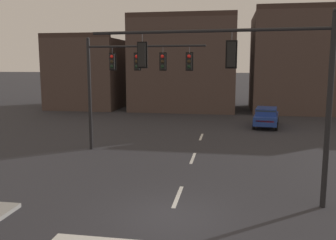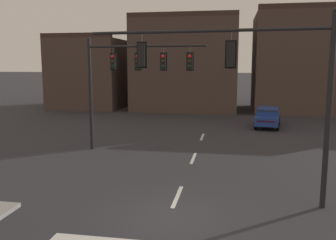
% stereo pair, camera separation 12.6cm
% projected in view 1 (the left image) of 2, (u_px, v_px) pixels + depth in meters
% --- Properties ---
extents(ground_plane, '(400.00, 400.00, 0.00)m').
position_uv_depth(ground_plane, '(170.00, 217.00, 12.46)').
color(ground_plane, '#2B2B30').
extents(lane_centreline, '(0.16, 26.40, 0.01)m').
position_uv_depth(lane_centreline, '(178.00, 196.00, 14.41)').
color(lane_centreline, silver).
rests_on(lane_centreline, ground).
extents(signal_mast_near_side, '(8.99, 0.99, 7.02)m').
position_uv_depth(signal_mast_near_side, '(253.00, 75.00, 13.31)').
color(signal_mast_near_side, black).
rests_on(signal_mast_near_side, ground).
extents(signal_mast_far_side, '(7.02, 0.71, 6.70)m').
position_uv_depth(signal_mast_far_side, '(128.00, 71.00, 21.12)').
color(signal_mast_far_side, black).
rests_on(signal_mast_far_side, ground).
extents(car_lot_nearside, '(2.40, 4.62, 1.61)m').
position_uv_depth(car_lot_nearside, '(266.00, 117.00, 30.06)').
color(car_lot_nearside, navy).
rests_on(car_lot_nearside, ground).
extents(building_row, '(51.59, 11.79, 10.85)m').
position_uv_depth(building_row, '(274.00, 70.00, 40.61)').
color(building_row, '#473833').
rests_on(building_row, ground).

